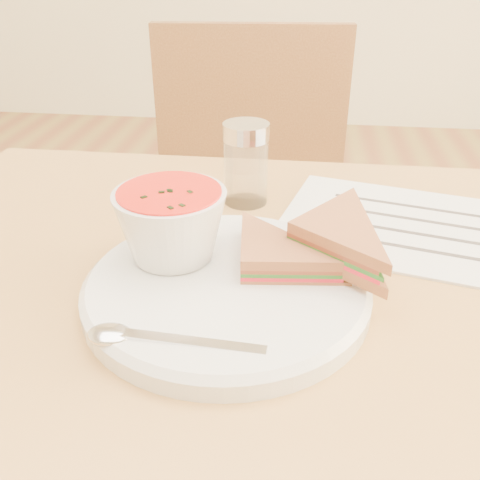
% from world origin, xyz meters
% --- Properties ---
extents(chair_far, '(0.43, 0.43, 0.90)m').
position_xyz_m(chair_far, '(-0.14, 0.51, 0.45)').
color(chair_far, brown).
rests_on(chair_far, floor).
extents(plate, '(0.33, 0.33, 0.02)m').
position_xyz_m(plate, '(-0.10, -0.01, 0.76)').
color(plate, white).
rests_on(plate, dining_table).
extents(soup_bowl, '(0.12, 0.12, 0.07)m').
position_xyz_m(soup_bowl, '(-0.15, 0.02, 0.80)').
color(soup_bowl, white).
rests_on(soup_bowl, plate).
extents(sandwich_half_a, '(0.11, 0.11, 0.03)m').
position_xyz_m(sandwich_half_a, '(-0.08, -0.02, 0.78)').
color(sandwich_half_a, '#AB643C').
rests_on(sandwich_half_a, plate).
extents(sandwich_half_b, '(0.15, 0.15, 0.03)m').
position_xyz_m(sandwich_half_b, '(-0.05, 0.03, 0.80)').
color(sandwich_half_b, '#AB643C').
rests_on(sandwich_half_b, plate).
extents(spoon, '(0.18, 0.04, 0.01)m').
position_xyz_m(spoon, '(-0.12, -0.10, 0.77)').
color(spoon, silver).
rests_on(spoon, plate).
extents(paper_menu, '(0.33, 0.27, 0.00)m').
position_xyz_m(paper_menu, '(0.09, 0.15, 0.75)').
color(paper_menu, silver).
rests_on(paper_menu, dining_table).
extents(condiment_shaker, '(0.07, 0.07, 0.10)m').
position_xyz_m(condiment_shaker, '(-0.10, 0.20, 0.80)').
color(condiment_shaker, silver).
rests_on(condiment_shaker, dining_table).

